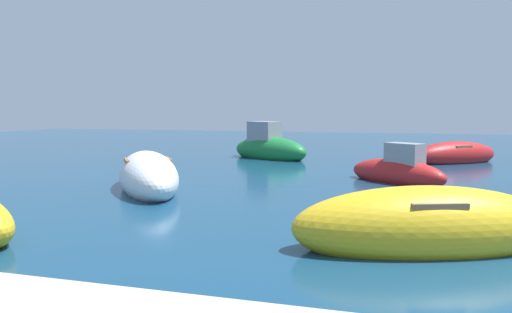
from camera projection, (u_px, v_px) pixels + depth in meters
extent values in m
ellipsoid|color=#B21E1E|center=(397.00, 174.00, 14.90)|extent=(3.22, 2.72, 0.90)
cube|color=gray|center=(405.00, 154.00, 14.64)|extent=(1.20, 1.09, 0.66)
ellipsoid|color=white|center=(148.00, 176.00, 13.50)|extent=(3.85, 4.66, 1.34)
cube|color=brown|center=(148.00, 160.00, 13.46)|extent=(1.50, 1.44, 0.08)
ellipsoid|color=gold|center=(425.00, 227.00, 7.81)|extent=(4.43, 2.80, 1.29)
cube|color=brown|center=(426.00, 200.00, 7.77)|extent=(1.18, 1.36, 0.08)
ellipsoid|color=#197233|center=(270.00, 151.00, 21.98)|extent=(4.19, 3.14, 1.24)
cube|color=gray|center=(264.00, 132.00, 22.13)|extent=(1.58, 1.42, 0.89)
ellipsoid|color=#B21E1E|center=(455.00, 155.00, 20.27)|extent=(3.90, 3.51, 1.12)
cube|color=brown|center=(456.00, 146.00, 20.23)|extent=(1.25, 1.28, 0.08)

